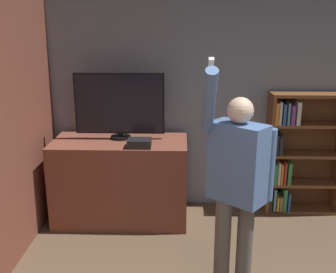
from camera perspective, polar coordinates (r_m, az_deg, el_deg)
The scene contains 6 objects.
wall_back at distance 4.65m, azimuth 8.18°, elevation 5.85°, with size 6.04×0.09×2.70m.
tv_ledge at distance 4.47m, azimuth -6.84°, elevation -6.34°, with size 1.47×0.69×0.93m.
television at distance 4.31m, azimuth -7.04°, elevation 4.51°, with size 0.98×0.22×0.73m.
game_console at distance 4.06m, azimuth -4.16°, elevation -0.96°, with size 0.24×0.18×0.09m.
bookshelf at distance 4.81m, azimuth 18.13°, elevation -2.54°, with size 0.85×0.28×1.42m.
person at distance 3.10m, azimuth 9.95°, elevation -6.30°, with size 0.57×0.54×1.95m.
Camera 1 is at (-0.51, -1.40, 2.16)m, focal length 42.00 mm.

